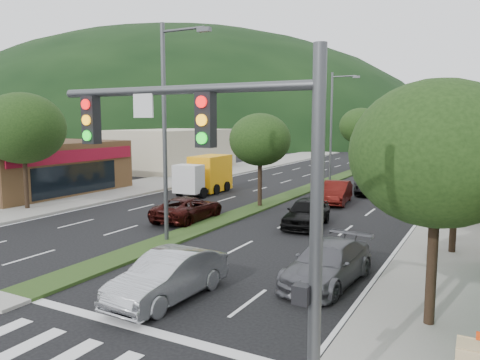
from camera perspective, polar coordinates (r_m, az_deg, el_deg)
The scene contains 28 objects.
ground at distance 17.14m, azimuth -25.76°, elevation -12.85°, with size 160.00×160.00×0.00m, color black.
sidewalk_right at distance 34.72m, azimuth 26.78°, elevation -2.78°, with size 5.00×90.00×0.15m, color gray.
sidewalk_left at distance 43.52m, azimuth -9.00°, elevation -0.18°, with size 6.00×90.00×0.15m, color gray.
median at distance 39.94m, azimuth 8.72°, elevation -0.86°, with size 1.60×56.00×0.12m, color #233A15.
traffic_signal at distance 8.85m, azimuth -0.32°, elevation 0.47°, with size 6.12×0.40×7.00m.
shop_left at distance 40.09m, azimuth -24.10°, elevation 1.42°, with size 10.15×12.00×4.00m.
bldg_left_far at distance 54.06m, azimuth -8.32°, elevation 3.66°, with size 9.00×14.00×4.60m, color beige.
hill_far at distance 151.49m, azimuth -9.67°, elevation 5.09°, with size 176.00×132.00×82.00m, color black.
tree_r_a at distance 13.34m, azimuth 22.97°, elevation 2.96°, with size 4.60×4.60×6.63m.
tree_r_b at distance 21.30m, azimuth 25.10°, elevation 4.86°, with size 4.80×4.80×6.94m.
tree_r_c at distance 29.29m, azimuth 26.02°, elevation 4.73°, with size 4.40×4.40×6.48m.
tree_r_d at distance 39.27m, azimuth 26.71°, elevation 5.80°, with size 5.00×5.00×7.17m.
tree_r_e at distance 49.27m, azimuth 27.07°, elevation 5.60°, with size 4.60×4.60×6.71m.
tree_med_near at distance 30.33m, azimuth 2.46°, elevation 4.93°, with size 4.00×4.00×6.02m.
tree_med_far at distance 54.88m, azimuth 14.51°, elevation 6.39°, with size 4.80×4.80×6.94m.
tree_l_a at distance 32.15m, azimuth -24.96°, elevation 5.73°, with size 5.20×5.20×7.25m.
streetlight_near at distance 21.63m, azimuth -8.78°, elevation 6.94°, with size 2.60×0.25×10.00m.
streetlight_mid at distance 44.22m, azimuth 11.32°, elevation 7.05°, with size 2.60×0.25×10.00m.
sedan_silver at distance 15.36m, azimuth -8.75°, elevation -11.52°, with size 1.61×4.62×1.52m, color #A5A8AD.
suv_maroon at distance 26.82m, azimuth -6.33°, elevation -3.47°, with size 2.30×4.98×1.38m, color black.
car_queue_a at distance 25.38m, azimuth 8.13°, elevation -3.94°, with size 1.82×4.53×1.54m, color black.
car_queue_b at distance 16.91m, azimuth 10.64°, elevation -9.95°, with size 1.99×4.91×1.42m, color #545459.
car_queue_c at distance 32.68m, azimuth 11.62°, elevation -1.50°, with size 1.62×4.65×1.53m, color #4D100C.
car_queue_d at distance 37.15m, azimuth 15.91°, elevation -0.82°, with size 2.02×4.38×1.22m, color black.
car_queue_e at distance 42.30m, azimuth 15.43°, elevation 0.27°, with size 1.63×4.05×1.38m, color #444549.
car_queue_f at distance 46.74m, azimuth 19.69°, elevation 0.72°, with size 1.84×4.53×1.31m, color black.
box_truck at distance 36.55m, azimuth -4.17°, elevation 0.52°, with size 2.55×5.98×2.90m.
motorhome at distance 44.88m, azimuth 21.04°, elevation 2.07°, with size 3.92×9.83×3.68m.
Camera 1 is at (13.25, -9.25, 5.71)m, focal length 35.00 mm.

